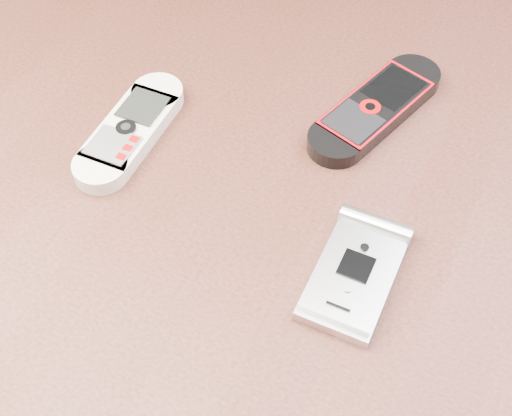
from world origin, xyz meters
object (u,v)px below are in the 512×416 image
(nokia_white, at_px, (130,130))
(nokia_black_red, at_px, (376,108))
(table, at_px, (251,282))
(motorola_razr, at_px, (354,274))

(nokia_white, relative_size, nokia_black_red, 0.88)
(nokia_white, bearing_deg, nokia_black_red, 31.49)
(nokia_black_red, bearing_deg, table, -91.77)
(nokia_black_red, distance_m, motorola_razr, 0.18)
(nokia_white, distance_m, nokia_black_red, 0.22)
(table, relative_size, motorola_razr, 10.54)
(nokia_black_red, xyz_separation_m, motorola_razr, (0.05, -0.18, 0.00))
(table, height_order, nokia_black_red, nokia_black_red)
(table, xyz_separation_m, nokia_black_red, (0.05, 0.15, 0.11))
(nokia_black_red, bearing_deg, nokia_white, -129.91)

